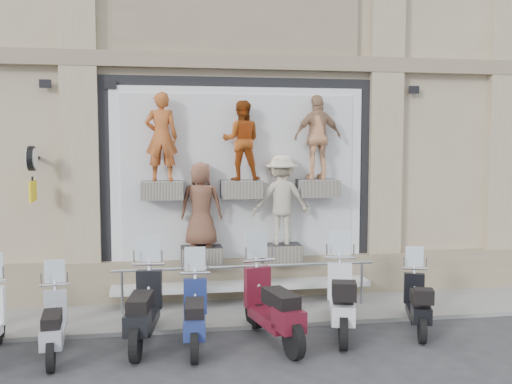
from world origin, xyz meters
TOP-DOWN VIEW (x-y plane):
  - ground at (0.00, 0.00)m, footprint 90.00×90.00m
  - sidewalk at (0.00, 2.10)m, footprint 16.00×2.20m
  - building at (0.00, 7.00)m, footprint 14.00×8.60m
  - shop_vitrine at (0.11, 2.74)m, footprint 5.60×0.83m
  - guard_rail at (0.00, 2.00)m, footprint 5.06×0.10m
  - clock_sign_bracket at (-3.90, 2.47)m, footprint 0.10×0.80m
  - scooter_c at (-3.20, 0.27)m, footprint 0.68×1.74m
  - scooter_d at (-1.87, 0.57)m, footprint 0.86×2.10m
  - scooter_e at (-1.07, 0.31)m, footprint 0.67×1.88m
  - scooter_f at (0.18, 0.31)m, footprint 1.08×2.21m
  - scooter_g at (1.41, 0.54)m, footprint 1.12×2.15m
  - scooter_h at (2.76, 0.48)m, footprint 0.99×1.77m

SIDE VIEW (x-z plane):
  - ground at x=0.00m, z-range 0.00..0.00m
  - sidewalk at x=0.00m, z-range 0.00..0.08m
  - guard_rail at x=0.00m, z-range 0.00..0.93m
  - scooter_h at x=2.76m, z-range 0.00..1.38m
  - scooter_c at x=-3.20m, z-range 0.00..1.38m
  - scooter_e at x=-1.07m, z-range 0.00..1.50m
  - scooter_d at x=-1.87m, z-range 0.00..1.66m
  - scooter_g at x=1.41m, z-range 0.00..1.67m
  - scooter_f at x=0.18m, z-range 0.00..1.73m
  - shop_vitrine at x=0.11m, z-range 0.23..4.53m
  - clock_sign_bracket at x=-3.90m, z-range 2.29..3.31m
  - building at x=0.00m, z-range 0.00..12.00m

